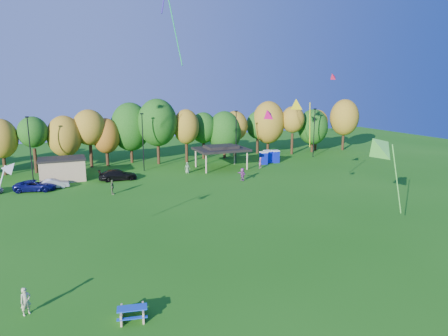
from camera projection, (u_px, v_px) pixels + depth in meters
name	position (u px, v px, depth m)	size (l,w,h in m)	color
ground	(236.00, 291.00, 26.50)	(160.00, 160.00, 0.00)	#19600F
tree_line	(118.00, 131.00, 66.02)	(93.57, 10.55, 11.15)	black
lamp_posts	(143.00, 140.00, 62.39)	(64.50, 0.25, 9.09)	black
utility_building	(62.00, 169.00, 56.74)	(6.30, 4.30, 3.25)	tan
pavilion	(221.00, 149.00, 64.53)	(8.20, 6.20, 3.77)	tan
porta_potties	(269.00, 157.00, 69.32)	(3.75, 2.16, 2.18)	#0D1AB5
picnic_table	(132.00, 312.00, 23.25)	(1.94, 1.70, 0.74)	tan
kite_flyer	(26.00, 301.00, 23.64)	(0.62, 0.41, 1.71)	#C3BB92
car_b	(54.00, 184.00, 52.56)	(1.33, 3.82, 1.26)	#ADACB2
car_c	(35.00, 186.00, 51.25)	(2.33, 5.06, 1.41)	#0E1057
car_d	(118.00, 175.00, 56.97)	(2.16, 5.31, 1.54)	black
far_person_0	(187.00, 168.00, 61.47)	(0.84, 0.55, 1.73)	#5F8158
far_person_3	(260.00, 163.00, 65.03)	(0.67, 0.44, 1.83)	#A94F81
far_person_4	(242.00, 174.00, 56.74)	(1.72, 0.55, 1.86)	#8E3C90
far_person_5	(112.00, 187.00, 49.61)	(1.08, 0.45, 1.85)	#5D7246
kite_0	(333.00, 76.00, 51.60)	(1.47, 1.30, 1.19)	#C11639
kite_7	(268.00, 113.00, 30.10)	(1.46, 1.43, 1.17)	#D80C6B
kite_10	(378.00, 146.00, 34.33)	(5.09, 3.07, 8.06)	#58CF49
kite_11	(297.00, 103.00, 41.16)	(2.73, 3.04, 5.56)	yellow
kite_12	(10.00, 168.00, 26.40)	(2.06, 1.30, 3.36)	silver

